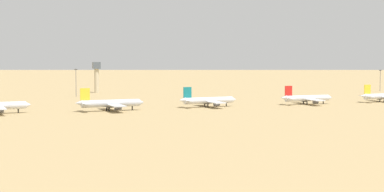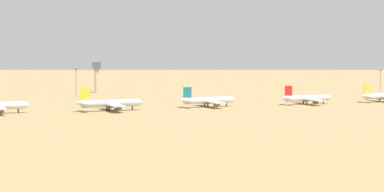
{
  "view_description": "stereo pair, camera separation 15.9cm",
  "coord_description": "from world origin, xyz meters",
  "px_view_note": "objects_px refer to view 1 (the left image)",
  "views": [
    {
      "loc": [
        -121.38,
        -316.56,
        30.08
      ],
      "look_at": [
        -10.28,
        9.15,
        6.0
      ],
      "focal_mm": 61.41,
      "sensor_mm": 36.0,
      "label": 1
    },
    {
      "loc": [
        -121.22,
        -316.61,
        30.08
      ],
      "look_at": [
        -10.28,
        9.15,
        6.0
      ],
      "focal_mm": 61.41,
      "sensor_mm": 36.0,
      "label": 2
    }
  ],
  "objects_px": {
    "control_tower": "(97,74)",
    "parked_jet_yellow_5": "(383,96)",
    "parked_jet_red_4": "(307,98)",
    "parked_jet_yellow_2": "(110,103)",
    "light_pole_mid": "(380,79)",
    "parked_jet_teal_3": "(208,100)",
    "light_pole_west": "(76,81)"
  },
  "relations": [
    {
      "from": "control_tower",
      "to": "parked_jet_yellow_5",
      "type": "bearing_deg",
      "value": -44.19
    },
    {
      "from": "parked_jet_red_4",
      "to": "parked_jet_yellow_2",
      "type": "bearing_deg",
      "value": -178.69
    },
    {
      "from": "parked_jet_yellow_2",
      "to": "light_pole_mid",
      "type": "bearing_deg",
      "value": 19.55
    },
    {
      "from": "parked_jet_teal_3",
      "to": "parked_jet_yellow_5",
      "type": "distance_m",
      "value": 108.04
    },
    {
      "from": "parked_jet_yellow_5",
      "to": "control_tower",
      "type": "height_order",
      "value": "control_tower"
    },
    {
      "from": "parked_jet_teal_3",
      "to": "light_pole_mid",
      "type": "height_order",
      "value": "light_pole_mid"
    },
    {
      "from": "light_pole_west",
      "to": "parked_jet_red_4",
      "type": "bearing_deg",
      "value": -42.34
    },
    {
      "from": "parked_jet_yellow_5",
      "to": "control_tower",
      "type": "distance_m",
      "value": 197.85
    },
    {
      "from": "parked_jet_red_4",
      "to": "parked_jet_yellow_5",
      "type": "bearing_deg",
      "value": 0.03
    },
    {
      "from": "control_tower",
      "to": "light_pole_mid",
      "type": "bearing_deg",
      "value": -13.97
    },
    {
      "from": "parked_jet_yellow_5",
      "to": "light_pole_mid",
      "type": "distance_m",
      "value": 105.9
    },
    {
      "from": "parked_jet_yellow_2",
      "to": "parked_jet_red_4",
      "type": "xyz_separation_m",
      "value": [
        111.32,
        3.42,
        -0.33
      ]
    },
    {
      "from": "parked_jet_teal_3",
      "to": "light_pole_west",
      "type": "height_order",
      "value": "light_pole_west"
    },
    {
      "from": "parked_jet_yellow_2",
      "to": "light_pole_west",
      "type": "xyz_separation_m",
      "value": [
        -0.36,
        105.18,
        6.44
      ]
    },
    {
      "from": "parked_jet_yellow_2",
      "to": "light_pole_mid",
      "type": "xyz_separation_m",
      "value": [
        220.33,
        91.72,
        5.21
      ]
    },
    {
      "from": "parked_jet_yellow_2",
      "to": "parked_jet_red_4",
      "type": "height_order",
      "value": "parked_jet_yellow_2"
    },
    {
      "from": "parked_jet_yellow_2",
      "to": "light_pole_west",
      "type": "bearing_deg",
      "value": 87.14
    },
    {
      "from": "parked_jet_red_4",
      "to": "parked_jet_yellow_5",
      "type": "distance_m",
      "value": 50.17
    },
    {
      "from": "control_tower",
      "to": "light_pole_mid",
      "type": "height_order",
      "value": "control_tower"
    },
    {
      "from": "parked_jet_yellow_5",
      "to": "parked_jet_teal_3",
      "type": "bearing_deg",
      "value": 177.62
    },
    {
      "from": "parked_jet_red_4",
      "to": "control_tower",
      "type": "height_order",
      "value": "control_tower"
    },
    {
      "from": "parked_jet_teal_3",
      "to": "light_pole_west",
      "type": "distance_m",
      "value": 114.02
    },
    {
      "from": "parked_jet_teal_3",
      "to": "parked_jet_red_4",
      "type": "height_order",
      "value": "parked_jet_teal_3"
    },
    {
      "from": "parked_jet_red_4",
      "to": "parked_jet_yellow_5",
      "type": "xyz_separation_m",
      "value": [
        50.17,
        0.42,
        -0.07
      ]
    },
    {
      "from": "parked_jet_yellow_2",
      "to": "light_pole_mid",
      "type": "height_order",
      "value": "light_pole_mid"
    },
    {
      "from": "parked_jet_teal_3",
      "to": "parked_jet_red_4",
      "type": "distance_m",
      "value": 57.88
    },
    {
      "from": "parked_jet_yellow_2",
      "to": "light_pole_mid",
      "type": "relative_size",
      "value": 2.25
    },
    {
      "from": "parked_jet_yellow_2",
      "to": "light_pole_west",
      "type": "distance_m",
      "value": 105.38
    },
    {
      "from": "parked_jet_teal_3",
      "to": "light_pole_west",
      "type": "xyz_separation_m",
      "value": [
        -53.82,
        100.3,
        6.66
      ]
    },
    {
      "from": "parked_jet_yellow_5",
      "to": "control_tower",
      "type": "xyz_separation_m",
      "value": [
        -141.68,
        137.75,
        9.74
      ]
    },
    {
      "from": "parked_jet_teal_3",
      "to": "control_tower",
      "type": "xyz_separation_m",
      "value": [
        -33.65,
        136.72,
        9.55
      ]
    },
    {
      "from": "parked_jet_teal_3",
      "to": "light_pole_mid",
      "type": "relative_size",
      "value": 2.12
    }
  ]
}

